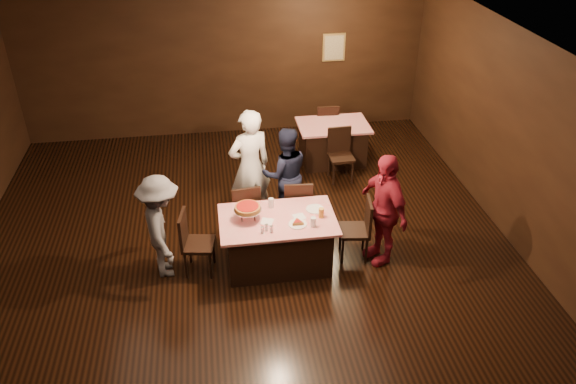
% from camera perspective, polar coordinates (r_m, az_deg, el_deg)
% --- Properties ---
extents(room, '(10.00, 10.04, 3.02)m').
position_cam_1_polar(room, '(6.58, -4.53, 4.65)').
color(room, black).
rests_on(room, ground).
extents(main_table, '(1.60, 1.00, 0.77)m').
position_cam_1_polar(main_table, '(7.92, -1.05, -5.03)').
color(main_table, red).
rests_on(main_table, ground).
extents(back_table, '(1.30, 0.90, 0.77)m').
position_cam_1_polar(back_table, '(10.59, 4.54, 4.98)').
color(back_table, red).
rests_on(back_table, ground).
extents(chair_far_left, '(0.47, 0.47, 0.95)m').
position_cam_1_polar(chair_far_left, '(8.45, -4.42, -1.76)').
color(chair_far_left, black).
rests_on(chair_far_left, ground).
extents(chair_far_right, '(0.45, 0.45, 0.95)m').
position_cam_1_polar(chair_far_right, '(8.53, 0.94, -1.33)').
color(chair_far_right, black).
rests_on(chair_far_right, ground).
extents(chair_end_left, '(0.48, 0.48, 0.95)m').
position_cam_1_polar(chair_end_left, '(7.83, -9.09, -5.15)').
color(chair_end_left, black).
rests_on(chair_end_left, ground).
extents(chair_end_right, '(0.47, 0.47, 0.95)m').
position_cam_1_polar(chair_end_right, '(8.05, 6.74, -3.79)').
color(chair_end_right, black).
rests_on(chair_end_right, ground).
extents(chair_back_near, '(0.43, 0.43, 0.95)m').
position_cam_1_polar(chair_back_near, '(9.94, 5.43, 3.65)').
color(chair_back_near, black).
rests_on(chair_back_near, ground).
extents(chair_back_far, '(0.44, 0.44, 0.95)m').
position_cam_1_polar(chair_back_far, '(11.07, 3.88, 6.77)').
color(chair_back_far, black).
rests_on(chair_back_far, ground).
extents(diner_white_jacket, '(0.79, 0.65, 1.87)m').
position_cam_1_polar(diner_white_jacket, '(8.63, -3.89, 2.59)').
color(diner_white_jacket, white).
rests_on(diner_white_jacket, ground).
extents(diner_navy_hoodie, '(0.79, 0.63, 1.55)m').
position_cam_1_polar(diner_navy_hoodie, '(8.74, -0.27, 1.84)').
color(diner_navy_hoodie, '#161B32').
rests_on(diner_navy_hoodie, ground).
extents(diner_grey_knit, '(0.72, 1.06, 1.52)m').
position_cam_1_polar(diner_grey_knit, '(7.74, -12.75, -3.48)').
color(diner_grey_knit, slate).
rests_on(diner_grey_knit, ground).
extents(diner_red_shirt, '(0.69, 1.07, 1.69)m').
position_cam_1_polar(diner_red_shirt, '(7.88, 9.67, -1.70)').
color(diner_red_shirt, maroon).
rests_on(diner_red_shirt, ground).
extents(pizza_stand, '(0.38, 0.38, 0.22)m').
position_cam_1_polar(pizza_stand, '(7.61, -4.13, -1.63)').
color(pizza_stand, black).
rests_on(pizza_stand, main_table).
extents(plate_with_slice, '(0.25, 0.25, 0.06)m').
position_cam_1_polar(plate_with_slice, '(7.57, 0.99, -3.17)').
color(plate_with_slice, white).
rests_on(plate_with_slice, main_table).
extents(plate_empty, '(0.25, 0.25, 0.01)m').
position_cam_1_polar(plate_empty, '(7.89, 2.74, -1.74)').
color(plate_empty, white).
rests_on(plate_empty, main_table).
extents(glass_front_right, '(0.08, 0.08, 0.14)m').
position_cam_1_polar(glass_front_right, '(7.52, 2.58, -3.06)').
color(glass_front_right, silver).
rests_on(glass_front_right, main_table).
extents(glass_amber, '(0.08, 0.08, 0.14)m').
position_cam_1_polar(glass_amber, '(7.70, 3.40, -2.13)').
color(glass_amber, '#BF7F26').
rests_on(glass_amber, main_table).
extents(glass_back, '(0.08, 0.08, 0.14)m').
position_cam_1_polar(glass_back, '(7.90, -1.73, -1.12)').
color(glass_back, silver).
rests_on(glass_back, main_table).
extents(condiments, '(0.17, 0.10, 0.09)m').
position_cam_1_polar(condiments, '(7.42, -2.17, -3.75)').
color(condiments, silver).
rests_on(condiments, main_table).
extents(napkin_center, '(0.19, 0.19, 0.01)m').
position_cam_1_polar(napkin_center, '(7.73, 1.13, -2.52)').
color(napkin_center, white).
rests_on(napkin_center, main_table).
extents(napkin_left, '(0.21, 0.21, 0.01)m').
position_cam_1_polar(napkin_left, '(7.64, -2.14, -3.01)').
color(napkin_left, white).
rests_on(napkin_left, main_table).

